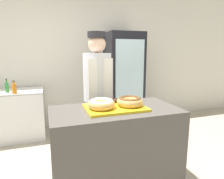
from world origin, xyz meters
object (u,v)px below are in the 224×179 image
Objects in this scene: brownie_back_right at (117,101)px; baker_person at (98,94)px; bottle_orange at (14,89)px; beverage_fridge at (124,80)px; chest_freezer at (11,115)px; donut_light_glaze at (101,104)px; donut_chocolate_glaze at (130,101)px; serving_tray at (115,108)px; bottle_green at (7,87)px; brownie_back_left at (103,102)px.

brownie_back_right is 0.05× the size of baker_person.
baker_person reaches higher than bottle_orange.
chest_freezer is at bearing 179.81° from beverage_fridge.
donut_light_glaze is 0.15× the size of beverage_fridge.
donut_chocolate_glaze is at bearing -76.84° from baker_person.
brownie_back_right is at bearing -48.52° from bottle_orange.
chest_freezer is 0.56m from bottle_orange.
baker_person is (-0.09, 0.50, -0.03)m from brownie_back_right.
beverage_fridge is at bearing 65.88° from brownie_back_right.
brownie_back_right reaches higher than serving_tray.
donut_chocolate_glaze is (0.30, 0.00, 0.00)m from donut_light_glaze.
chest_freezer is 4.91× the size of bottle_green.
donut_light_glaze is 1.00× the size of donut_chocolate_glaze.
bottle_green reaches higher than serving_tray.
brownie_back_right is at bearing 38.33° from donut_light_glaze.
brownie_back_right is 1.99m from bottle_green.
baker_person is 1.60× the size of chest_freezer.
bottle_orange is at bearing 142.56° from baker_person.
bottle_green reaches higher than donut_light_glaze.
donut_light_glaze is at bearing -56.92° from bottle_green.
bottle_orange is (-1.91, -0.24, -0.01)m from beverage_fridge.
brownie_back_left is at bearing -118.61° from beverage_fridge.
beverage_fridge reaches higher than donut_light_glaze.
brownie_back_left is at bearing -52.15° from bottle_green.
donut_light_glaze is 0.25× the size of chest_freezer.
chest_freezer is at bearing 121.45° from donut_light_glaze.
donut_light_glaze reaches higher than brownie_back_left.
serving_tray is 0.16m from donut_chocolate_glaze.
bottle_green is (-1.23, 0.99, -0.00)m from baker_person.
donut_light_glaze is 2.01m from beverage_fridge.
beverage_fridge is at bearing 7.29° from bottle_orange.
donut_chocolate_glaze is 1.23× the size of bottle_green.
brownie_back_left is at bearing 68.40° from donut_light_glaze.
chest_freezer is (-1.39, 1.78, -0.55)m from donut_chocolate_glaze.
beverage_fridge is (0.87, 1.59, -0.02)m from brownie_back_left.
brownie_back_left is 1.82m from beverage_fridge.
beverage_fridge is 1.92m from bottle_orange.
brownie_back_left is at bearing -54.08° from chest_freezer.
beverage_fridge is at bearing 65.66° from serving_tray.
bottle_orange is (-1.12, 1.51, -0.00)m from serving_tray.
baker_person is at bearing -41.80° from chest_freezer.
serving_tray is 2.06m from bottle_green.
baker_person is at bearing 103.16° from donut_chocolate_glaze.
donut_chocolate_glaze is at bearing -8.94° from serving_tray.
chest_freezer is at bearing 89.28° from bottle_green.
baker_person is 1.58m from bottle_green.
donut_light_glaze and donut_chocolate_glaze have the same top height.
baker_person is 1.35m from beverage_fridge.
bottle_orange reaches higher than chest_freezer.
brownie_back_left is (-0.08, 0.16, 0.03)m from serving_tray.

